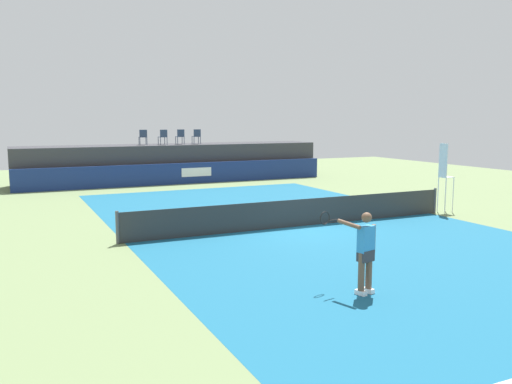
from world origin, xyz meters
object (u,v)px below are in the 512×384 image
Objects in this scene: spectator_chair_left at (163,136)px; umpire_chair at (444,173)px; spectator_chair_far_left at (143,136)px; net_post_near at (117,228)px; spectator_chair_center at (180,136)px; tennis_ball at (168,213)px; tennis_player at (364,250)px; net_post_far at (435,201)px; spectator_chair_right at (197,136)px.

umpire_chair is (7.29, -14.97, -1.11)m from spectator_chair_left.
spectator_chair_far_left reaches higher than net_post_near.
spectator_chair_left is at bearing -173.61° from spectator_chair_center.
umpire_chair is 40.59× the size of tennis_ball.
spectator_chair_far_left reaches higher than tennis_player.
spectator_chair_left is at bearing 114.60° from net_post_far.
net_post_near is 0.56× the size of tennis_player.
tennis_ball is at bearing -98.55° from spectator_chair_far_left.
net_post_near is 12.40m from net_post_far.
spectator_chair_left is (1.11, -0.29, 0.00)m from spectator_chair_far_left.
spectator_chair_left is at bearing 85.66° from tennis_player.
umpire_chair is at bearing -67.66° from spectator_chair_center.
net_post_far is (-0.44, -0.00, -1.09)m from umpire_chair.
spectator_chair_far_left is 0.89× the size of net_post_far.
umpire_chair is 11.06m from tennis_ball.
spectator_chair_left is 11.28m from tennis_ball.
spectator_chair_left reaches higher than net_post_near.
net_post_far reaches higher than tennis_ball.
tennis_ball is (-2.75, -10.61, -2.66)m from spectator_chair_left.
tennis_player is (-8.51, -6.88, 0.46)m from net_post_far.
spectator_chair_far_left and spectator_chair_left have the same top height.
tennis_ball is at bearing 155.57° from net_post_far.
spectator_chair_center is (1.09, 0.12, 0.00)m from spectator_chair_left.
tennis_ball is at bearing 156.53° from umpire_chair.
tennis_player is 11.33m from tennis_ball.
umpire_chair is at bearing 37.54° from tennis_player.
net_post_far is 14.71× the size of tennis_ball.
net_post_near is at bearing -110.32° from spectator_chair_left.
spectator_chair_center is 13.06× the size of tennis_ball.
spectator_chair_center reaches higher than umpire_chair.
tennis_ball is (-10.05, 4.36, -1.55)m from umpire_chair.
spectator_chair_left reaches higher than umpire_chair.
spectator_chair_far_left is at bearing 81.45° from tennis_ball.
spectator_chair_right is 12.00m from tennis_ball.
spectator_chair_left is 0.89× the size of net_post_near.
spectator_chair_center is 1.00m from spectator_chair_right.
umpire_chair is (6.20, -15.10, -1.11)m from spectator_chair_center.
spectator_chair_left reaches higher than tennis_player.
tennis_player is at bearing -97.13° from spectator_chair_center.
tennis_player is at bearing -84.45° from tennis_ball.
spectator_chair_center reaches higher than tennis_ball.
spectator_chair_far_left is 0.32× the size of umpire_chair.
tennis_ball is (-3.84, -10.73, -2.66)m from spectator_chair_center.
spectator_chair_center is at bearing 66.28° from net_post_near.
tennis_player reaches higher than net_post_far.
tennis_ball is (2.79, 4.36, -0.46)m from net_post_near.
spectator_chair_right is 0.32× the size of umpire_chair.
spectator_chair_far_left is 22.22m from tennis_player.
umpire_chair is at bearing 0.00° from net_post_near.
spectator_chair_left is at bearing 115.97° from umpire_chair.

